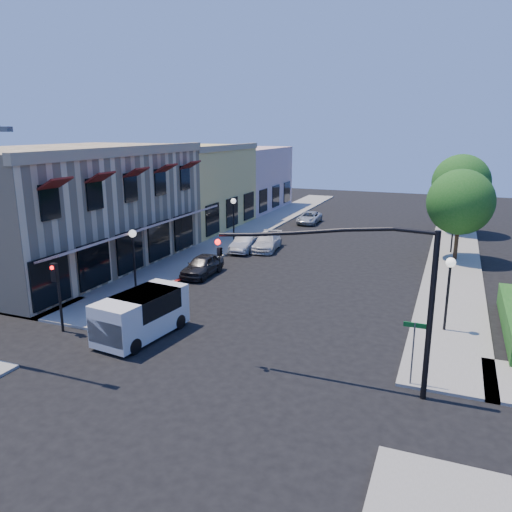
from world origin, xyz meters
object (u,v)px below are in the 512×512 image
at_px(white_van, 141,313).
at_px(parked_car_b, 245,243).
at_px(street_tree_a, 460,202).
at_px(parked_car_c, 267,242).
at_px(lamppost_left_far, 233,208).
at_px(parked_car_a, 202,265).
at_px(parked_car_d, 309,218).
at_px(street_name_sign, 413,343).
at_px(signal_mast_arm, 368,280).
at_px(street_tree_b, 461,183).
at_px(secondary_signal, 57,284).
at_px(lamppost_right_far, 454,218).
at_px(lamppost_left_near, 133,244).
at_px(lamppost_right_near, 449,276).

distance_m(white_van, parked_car_b, 16.79).
relative_size(street_tree_a, parked_car_c, 1.52).
height_order(lamppost_left_far, parked_car_a, lamppost_left_far).
bearing_deg(parked_car_d, lamppost_left_far, -111.72).
height_order(street_name_sign, lamppost_left_far, lamppost_left_far).
bearing_deg(white_van, signal_mast_arm, -4.76).
bearing_deg(parked_car_c, parked_car_a, -106.55).
bearing_deg(parked_car_d, street_tree_b, -1.42).
bearing_deg(parked_car_a, signal_mast_arm, -42.02).
height_order(parked_car_a, parked_car_c, parked_car_a).
relative_size(street_name_sign, parked_car_b, 0.65).
height_order(lamppost_left_far, parked_car_d, lamppost_left_far).
xyz_separation_m(street_tree_b, parked_car_a, (-15.00, -20.00, -3.88)).
bearing_deg(secondary_signal, parked_car_a, 80.36).
bearing_deg(lamppost_right_far, secondary_signal, -126.14).
bearing_deg(secondary_signal, lamppost_left_near, 94.34).
xyz_separation_m(secondary_signal, lamppost_left_near, (-0.50, 6.59, 0.42)).
bearing_deg(street_tree_b, lamppost_right_far, -92.15).
bearing_deg(parked_car_d, street_name_sign, -68.99).
bearing_deg(parked_car_b, white_van, -86.66).
relative_size(parked_car_a, parked_car_d, 0.96).
height_order(lamppost_left_far, lamppost_right_far, same).
bearing_deg(lamppost_left_far, parked_car_a, -77.05).
height_order(signal_mast_arm, lamppost_right_far, signal_mast_arm).
bearing_deg(signal_mast_arm, parked_car_b, 124.56).
xyz_separation_m(signal_mast_arm, parked_car_a, (-12.06, 10.50, -3.42)).
relative_size(street_tree_a, lamppost_right_far, 1.82).
bearing_deg(signal_mast_arm, street_tree_a, 81.83).
bearing_deg(parked_car_c, street_tree_a, 1.74).
bearing_deg(parked_car_c, lamppost_left_near, -113.76).
distance_m(signal_mast_arm, parked_car_b, 21.53).
bearing_deg(street_name_sign, parked_car_a, 144.42).
distance_m(signal_mast_arm, lamppost_left_near, 15.82).
distance_m(lamppost_left_near, white_van, 7.28).
xyz_separation_m(signal_mast_arm, parked_car_b, (-12.06, 17.50, -3.45)).
xyz_separation_m(signal_mast_arm, lamppost_right_far, (2.64, 22.50, -1.35)).
distance_m(street_tree_b, lamppost_right_far, 8.21).
bearing_deg(parked_car_c, parked_car_b, -151.09).
bearing_deg(street_tree_b, secondary_signal, -118.77).
distance_m(white_van, parked_car_a, 9.88).
xyz_separation_m(street_name_sign, lamppost_left_far, (-16.00, 19.80, 1.04)).
height_order(lamppost_left_near, lamppost_right_far, same).
height_order(lamppost_right_near, parked_car_a, lamppost_right_near).
height_order(signal_mast_arm, lamppost_right_near, signal_mast_arm).
xyz_separation_m(street_name_sign, parked_car_d, (-12.30, 29.80, -1.13)).
xyz_separation_m(lamppost_right_near, parked_car_a, (-14.70, 4.00, -2.07)).
relative_size(secondary_signal, parked_car_d, 0.82).
distance_m(street_name_sign, parked_car_d, 32.26).
xyz_separation_m(lamppost_right_near, parked_car_d, (-13.30, 24.00, -2.17)).
distance_m(signal_mast_arm, parked_car_a, 16.35).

